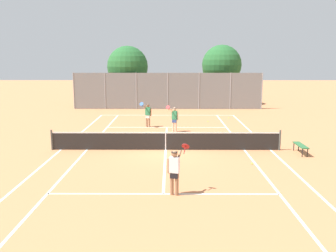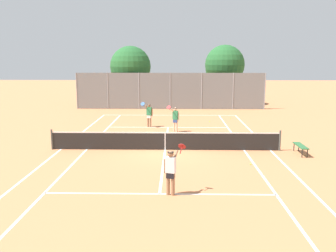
% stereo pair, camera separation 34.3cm
% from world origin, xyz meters
% --- Properties ---
extents(ground_plane, '(120.00, 120.00, 0.00)m').
position_xyz_m(ground_plane, '(0.00, 0.00, 0.00)').
color(ground_plane, '#CC7A4C').
extents(court_line_markings, '(11.10, 23.90, 0.01)m').
position_xyz_m(court_line_markings, '(0.00, 0.00, 0.00)').
color(court_line_markings, white).
rests_on(court_line_markings, ground).
extents(tennis_net, '(12.00, 0.10, 1.07)m').
position_xyz_m(tennis_net, '(0.00, 0.00, 0.51)').
color(tennis_net, '#474C47').
rests_on(tennis_net, ground).
extents(player_near_side, '(0.82, 0.70, 1.77)m').
position_xyz_m(player_near_side, '(0.40, -6.46, 0.93)').
color(player_near_side, '#936B4C').
rests_on(player_near_side, ground).
extents(player_far_left, '(0.81, 0.70, 1.77)m').
position_xyz_m(player_far_left, '(-1.32, 6.56, 0.93)').
color(player_far_left, '#936B4C').
rests_on(player_far_left, ground).
extents(player_far_right, '(0.83, 0.69, 1.77)m').
position_xyz_m(player_far_right, '(0.51, 4.83, 0.93)').
color(player_far_right, beige).
rests_on(player_far_right, ground).
extents(loose_tennis_ball_0, '(0.07, 0.07, 0.07)m').
position_xyz_m(loose_tennis_ball_0, '(4.88, 10.31, 0.03)').
color(loose_tennis_ball_0, '#D1DB33').
rests_on(loose_tennis_ball_0, ground).
extents(loose_tennis_ball_1, '(0.07, 0.07, 0.07)m').
position_xyz_m(loose_tennis_ball_1, '(3.95, -2.65, 0.03)').
color(loose_tennis_ball_1, '#D1DB33').
rests_on(loose_tennis_ball_1, ground).
extents(loose_tennis_ball_2, '(0.07, 0.07, 0.07)m').
position_xyz_m(loose_tennis_ball_2, '(3.08, 8.69, 0.03)').
color(loose_tennis_ball_2, '#D1DB33').
rests_on(loose_tennis_ball_2, ground).
extents(courtside_bench, '(0.36, 1.50, 0.47)m').
position_xyz_m(courtside_bench, '(6.80, -0.71, 0.41)').
color(courtside_bench, '#2D6638').
rests_on(courtside_bench, ground).
extents(back_fence, '(17.59, 0.08, 3.38)m').
position_xyz_m(back_fence, '(-0.00, 15.72, 1.69)').
color(back_fence, gray).
rests_on(back_fence, ground).
extents(tree_behind_left, '(3.99, 3.99, 5.88)m').
position_xyz_m(tree_behind_left, '(-4.08, 18.06, 3.76)').
color(tree_behind_left, brown).
rests_on(tree_behind_left, ground).
extents(tree_behind_right, '(3.98, 3.98, 6.02)m').
position_xyz_m(tree_behind_right, '(5.31, 19.34, 3.90)').
color(tree_behind_right, brown).
rests_on(tree_behind_right, ground).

